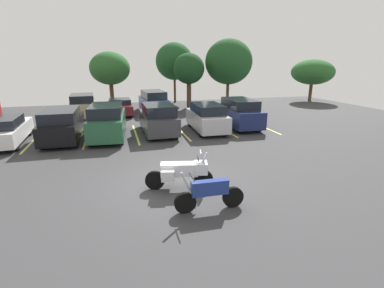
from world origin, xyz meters
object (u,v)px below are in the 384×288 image
object	(u,v)px
motorcycle_second	(209,193)
car_far_tan	(83,106)
car_silver	(207,117)
car_navy	(239,113)
car_far_blue	(154,102)
car_green	(108,121)
car_black	(62,125)
car_far_maroon	(120,107)
motorcycle_touring	(182,171)
car_charcoal	(158,119)
car_white	(4,130)

from	to	relation	value
motorcycle_second	car_far_tan	world-z (taller)	car_far_tan
car_silver	car_navy	xyz separation A→B (m)	(2.47, 0.59, 0.08)
car_navy	car_far_blue	bearing A→B (deg)	124.38
car_green	car_far_tan	xyz separation A→B (m)	(-1.97, 7.18, -0.07)
car_far_blue	car_black	bearing A→B (deg)	-129.25
car_green	car_far_maroon	size ratio (longest dim) A/B	1.12
car_green	car_navy	world-z (taller)	car_green
motorcycle_touring	car_far_tan	distance (m)	15.74
car_navy	car_far_tan	xyz separation A→B (m)	(-10.53, 6.52, -0.05)
motorcycle_touring	car_charcoal	world-z (taller)	car_charcoal
car_black	car_green	xyz separation A→B (m)	(2.46, -0.12, 0.08)
car_navy	car_black	bearing A→B (deg)	-177.20
car_silver	car_far_tan	bearing A→B (deg)	138.55
car_black	car_charcoal	size ratio (longest dim) A/B	1.05
motorcycle_second	car_far_tan	xyz separation A→B (m)	(-4.96, 16.73, 0.35)
car_white	car_green	bearing A→B (deg)	-1.24
motorcycle_second	car_green	world-z (taller)	car_green
car_silver	car_far_tan	world-z (taller)	car_far_tan
motorcycle_touring	car_far_blue	distance (m)	15.65
car_navy	car_far_maroon	distance (m)	10.28
car_black	car_silver	size ratio (longest dim) A/B	1.09
motorcycle_touring	motorcycle_second	bearing A→B (deg)	-74.99
car_white	car_green	world-z (taller)	car_green
car_far_tan	motorcycle_touring	bearing A→B (deg)	-73.34
motorcycle_second	car_black	world-z (taller)	car_black
car_black	car_far_maroon	bearing A→B (deg)	65.59
car_far_maroon	car_far_blue	bearing A→B (deg)	4.38
motorcycle_touring	car_green	bearing A→B (deg)	107.84
motorcycle_second	car_white	size ratio (longest dim) A/B	0.45
car_black	car_far_blue	size ratio (longest dim) A/B	0.97
car_silver	car_far_maroon	world-z (taller)	car_silver
motorcycle_second	car_silver	distance (m)	10.11
car_black	car_navy	distance (m)	11.03
car_silver	car_navy	size ratio (longest dim) A/B	0.91
car_black	car_green	bearing A→B (deg)	-2.87
motorcycle_touring	car_silver	distance (m)	8.72
car_green	car_white	bearing A→B (deg)	178.76
car_far_tan	car_far_blue	world-z (taller)	car_far_blue
car_black	car_charcoal	distance (m)	5.45
car_black	car_green	world-z (taller)	car_green
car_white	car_far_maroon	bearing A→B (deg)	49.71
car_far_tan	car_far_maroon	size ratio (longest dim) A/B	1.04
car_white	car_black	bearing A→B (deg)	0.14
car_black	car_silver	distance (m)	8.54
car_charcoal	car_silver	world-z (taller)	car_charcoal
car_black	car_green	distance (m)	2.47
car_far_blue	motorcycle_touring	bearing A→B (deg)	-94.37
motorcycle_second	car_navy	world-z (taller)	car_navy
car_far_tan	motorcycle_second	bearing A→B (deg)	-73.50
car_charcoal	car_black	bearing A→B (deg)	-178.80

